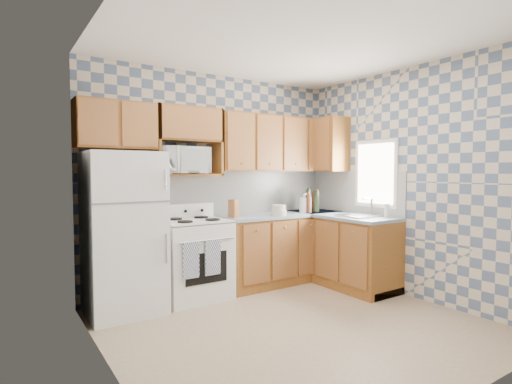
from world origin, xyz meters
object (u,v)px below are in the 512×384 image
refrigerator (124,233)px  microwave (182,160)px  stove_body (194,260)px  electric_kettle (305,205)px

refrigerator → microwave: bearing=10.5°
stove_body → electric_kettle: electric_kettle is taller
refrigerator → microwave: size_ratio=2.97×
microwave → electric_kettle: 1.82m
microwave → stove_body: bearing=-56.2°
refrigerator → electric_kettle: refrigerator is taller
stove_body → electric_kettle: (1.62, -0.08, 0.57)m
stove_body → electric_kettle: 1.72m
microwave → electric_kettle: bearing=-13.6°
refrigerator → stove_body: (0.80, 0.03, -0.39)m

